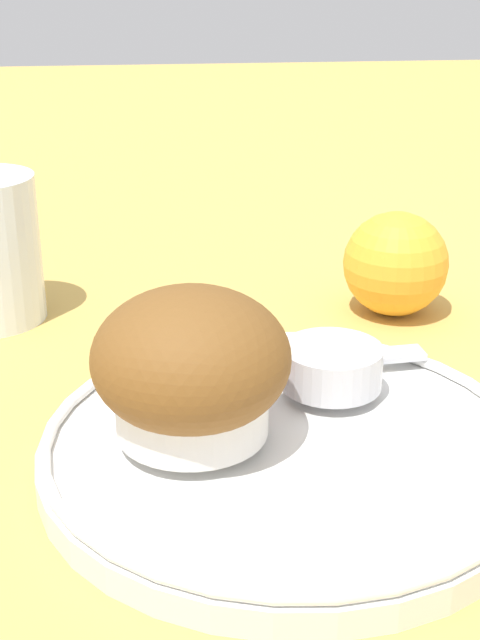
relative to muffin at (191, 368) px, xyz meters
The scene contains 7 objects.
ground_plane 0.07m from the muffin, 20.67° to the right, with size 3.00×3.00×0.00m, color tan.
plate 0.06m from the muffin, ahead, with size 0.24×0.24×0.02m.
muffin is the anchor object (origin of this frame).
cream_ramekin 0.09m from the muffin, 27.63° to the left, with size 0.05×0.05×0.02m.
berry_pair 0.05m from the muffin, 55.33° to the left, with size 0.02×0.01×0.01m.
butter_knife 0.09m from the muffin, 51.85° to the left, with size 0.17×0.03×0.00m.
orange_fruit 0.23m from the muffin, 50.48° to the left, with size 0.07×0.07×0.07m.
Camera 1 is at (-0.05, -0.35, 0.24)m, focal length 50.00 mm.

